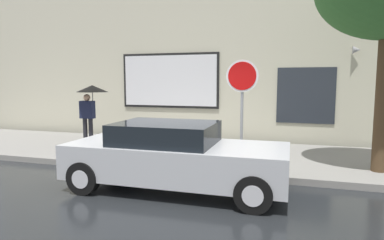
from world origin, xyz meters
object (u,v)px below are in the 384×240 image
Objects in this scene: fire_hydrant at (124,143)px; pedestrian_with_umbrella at (91,97)px; parked_car at (174,156)px; stop_sign at (242,91)px.

pedestrian_with_umbrella is at bearing 140.83° from fire_hydrant.
stop_sign reaches higher than parked_car.
fire_hydrant is (-1.98, 1.61, -0.13)m from parked_car.
parked_car reaches higher than fire_hydrant.
pedestrian_with_umbrella is 0.75× the size of stop_sign.
stop_sign reaches higher than pedestrian_with_umbrella.
pedestrian_with_umbrella is at bearing 163.52° from stop_sign.
fire_hydrant is at bearing -177.05° from stop_sign.
stop_sign is (5.10, -1.51, 0.27)m from pedestrian_with_umbrella.
parked_car is 2.29× the size of pedestrian_with_umbrella.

